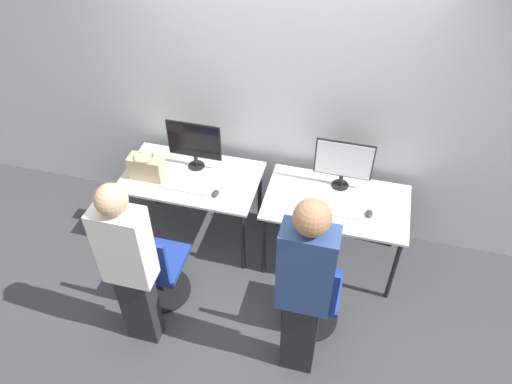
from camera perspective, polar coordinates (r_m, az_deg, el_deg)
ground_plane at (r=4.63m, az=-0.44°, el=-9.28°), size 20.00×20.00×0.00m
wall_back at (r=4.29m, az=2.33°, el=11.11°), size 12.00×0.05×2.80m
desk_left at (r=4.52m, az=-7.33°, el=1.06°), size 1.21×0.71×0.75m
monitor_left at (r=4.41m, az=-7.09°, el=5.60°), size 0.49×0.15×0.47m
keyboard_left at (r=4.36m, az=-8.08°, el=0.65°), size 0.42×0.14×0.02m
mouse_left at (r=4.26m, az=-4.64°, el=-0.17°), size 0.06×0.09×0.03m
office_chair_left at (r=4.28m, az=-11.35°, el=-8.78°), size 0.48×0.48×0.88m
person_left at (r=3.67m, az=-14.32°, el=-8.02°), size 0.36×0.21×1.63m
desk_right at (r=4.31m, az=9.11°, el=-1.81°), size 1.21×0.71×0.75m
monitor_right at (r=4.23m, az=9.99°, el=3.40°), size 0.49×0.15×0.47m
keyboard_right at (r=4.16m, az=9.03°, el=-2.07°), size 0.42×0.14×0.02m
mouse_right at (r=4.18m, az=12.81°, el=-2.42°), size 0.06×0.09×0.03m
office_chair_right at (r=4.06m, az=6.32°, el=-11.89°), size 0.48×0.48×0.88m
person_right at (r=3.36m, az=5.55°, el=-10.88°), size 0.36×0.23×1.75m
handbag at (r=4.45m, az=-12.39°, el=2.78°), size 0.30×0.18×0.25m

